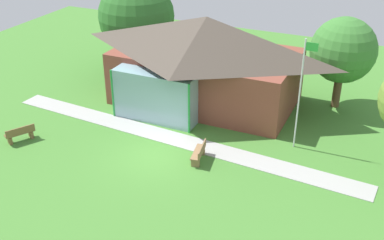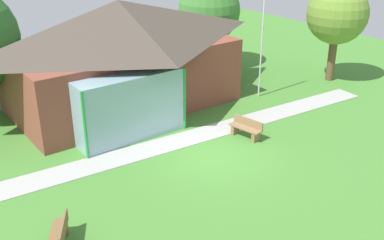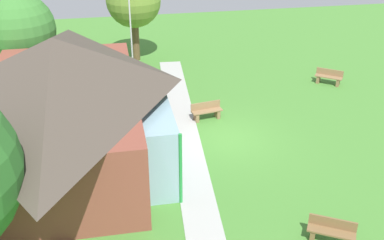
# 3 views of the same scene
# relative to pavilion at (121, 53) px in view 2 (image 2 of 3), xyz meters

# --- Properties ---
(ground_plane) EXTENTS (44.00, 44.00, 0.00)m
(ground_plane) POSITION_rel_pavilion_xyz_m (0.34, -6.71, -2.70)
(ground_plane) COLOR #478433
(pavilion) EXTENTS (11.44, 7.64, 5.19)m
(pavilion) POSITION_rel_pavilion_xyz_m (0.00, 0.00, 0.00)
(pavilion) COLOR brown
(pavilion) RESTS_ON ground_plane
(footpath) EXTENTS (20.49, 2.80, 0.03)m
(footpath) POSITION_rel_pavilion_xyz_m (0.34, -4.92, -2.68)
(footpath) COLOR #ADADA8
(footpath) RESTS_ON ground_plane
(flagpole) EXTENTS (0.64, 0.08, 5.71)m
(flagpole) POSITION_rel_pavilion_xyz_m (6.34, -3.10, 0.45)
(flagpole) COLOR silver
(flagpole) RESTS_ON ground_plane
(bench_rear_near_path) EXTENTS (0.69, 1.55, 0.84)m
(bench_rear_near_path) POSITION_rel_pavilion_xyz_m (2.44, -6.29, -2.29)
(bench_rear_near_path) COLOR olive
(bench_rear_near_path) RESTS_ON ground_plane
(bench_mid_left) EXTENTS (1.13, 1.52, 0.84)m
(bench_mid_left) POSITION_rel_pavilion_xyz_m (-6.75, -8.36, -2.29)
(bench_mid_left) COLOR brown
(bench_mid_left) RESTS_ON ground_plane
(tree_east_hedge) EXTENTS (3.35, 3.35, 5.50)m
(tree_east_hedge) POSITION_rel_pavilion_xyz_m (11.46, -3.65, 1.09)
(tree_east_hedge) COLOR brown
(tree_east_hedge) RESTS_ON ground_plane
(tree_behind_pavilion_right) EXTENTS (3.74, 3.74, 5.37)m
(tree_behind_pavilion_right) POSITION_rel_pavilion_xyz_m (7.43, 2.55, 0.79)
(tree_behind_pavilion_right) COLOR brown
(tree_behind_pavilion_right) RESTS_ON ground_plane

